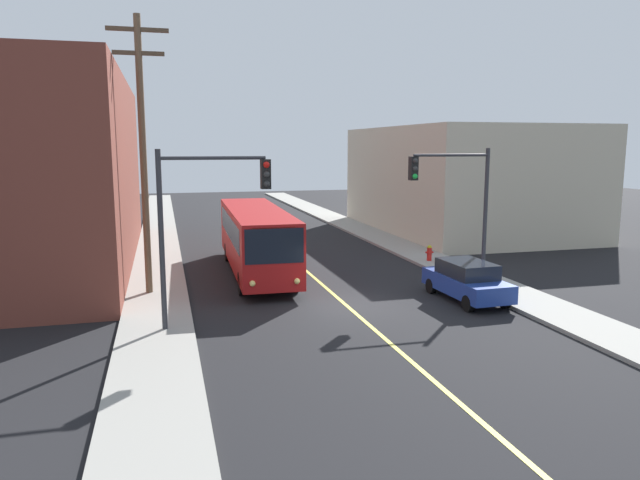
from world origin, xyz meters
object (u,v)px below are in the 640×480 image
city_bus (256,237)px  parked_car_blue (467,280)px  traffic_signal_right_corner (455,191)px  traffic_signal_left_corner (208,205)px  fire_hydrant (429,253)px  utility_pole_near (143,145)px

city_bus → parked_car_blue: 10.56m
traffic_signal_right_corner → parked_car_blue: bearing=-101.8°
traffic_signal_left_corner → fire_hydrant: traffic_signal_left_corner is taller
parked_car_blue → traffic_signal_right_corner: bearing=78.2°
traffic_signal_left_corner → traffic_signal_right_corner: size_ratio=1.00×
traffic_signal_right_corner → traffic_signal_left_corner: bearing=-162.5°
traffic_signal_left_corner → traffic_signal_right_corner: (10.82, 3.41, 0.00)m
city_bus → traffic_signal_right_corner: bearing=-33.5°
parked_car_blue → fire_hydrant: size_ratio=5.32×
parked_car_blue → fire_hydrant: parked_car_blue is taller
utility_pole_near → traffic_signal_left_corner: bearing=-68.4°
fire_hydrant → city_bus: bearing=-179.3°
city_bus → fire_hydrant: 9.45m
parked_car_blue → traffic_signal_right_corner: size_ratio=0.74×
fire_hydrant → traffic_signal_right_corner: bearing=-105.0°
traffic_signal_right_corner → fire_hydrant: size_ratio=7.14×
city_bus → utility_pole_near: utility_pole_near is taller
utility_pole_near → traffic_signal_right_corner: size_ratio=1.87×
parked_car_blue → traffic_signal_left_corner: 11.01m
utility_pole_near → fire_hydrant: size_ratio=13.36×
city_bus → traffic_signal_right_corner: traffic_signal_right_corner is taller
traffic_signal_right_corner → fire_hydrant: (1.44, 5.37, -3.72)m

